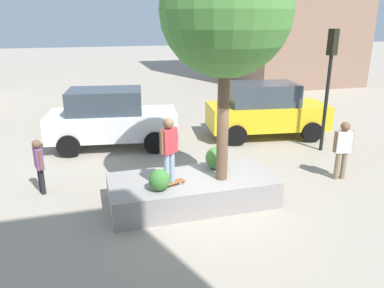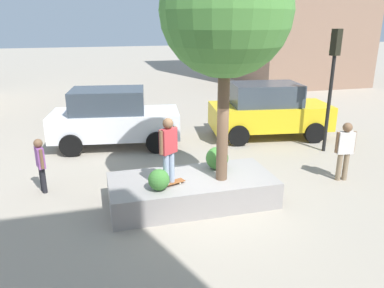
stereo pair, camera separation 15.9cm
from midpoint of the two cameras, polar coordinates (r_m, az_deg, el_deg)
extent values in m
plane|color=#9E9384|center=(9.70, 2.75, -9.06)|extent=(120.00, 120.00, 0.00)
cube|color=gray|center=(9.63, -0.48, -7.01)|extent=(4.14, 1.89, 0.68)
cylinder|color=brown|center=(8.96, 4.22, 4.10)|extent=(0.28, 0.28, 3.18)
sphere|color=#4C8C3D|center=(8.68, 4.61, 19.62)|extent=(2.94, 2.94, 2.94)
sphere|color=#3D7A33|center=(9.97, 3.32, -2.14)|extent=(0.60, 0.60, 0.60)
sphere|color=#3D7A33|center=(8.78, -5.51, -5.48)|extent=(0.51, 0.51, 0.51)
cube|color=brown|center=(9.05, -3.95, -5.99)|extent=(0.82, 0.46, 0.02)
sphere|color=beige|center=(8.88, -5.08, -6.77)|extent=(0.06, 0.06, 0.06)
sphere|color=beige|center=(9.01, -5.62, -6.39)|extent=(0.06, 0.06, 0.06)
sphere|color=beige|center=(9.12, -2.29, -6.00)|extent=(0.06, 0.06, 0.06)
sphere|color=beige|center=(9.25, -2.85, -5.65)|extent=(0.06, 0.06, 0.06)
cylinder|color=#8C9EB7|center=(8.96, -3.60, -3.55)|extent=(0.14, 0.14, 0.76)
cylinder|color=#8C9EB7|center=(8.84, -4.41, -3.88)|extent=(0.14, 0.14, 0.76)
cube|color=#B23338|center=(8.66, -4.10, 0.43)|extent=(0.46, 0.39, 0.59)
cylinder|color=brown|center=(8.81, -3.09, 0.88)|extent=(0.09, 0.09, 0.56)
cylinder|color=brown|center=(8.51, -5.16, 0.18)|extent=(0.09, 0.09, 0.56)
sphere|color=brown|center=(8.54, -4.17, 3.12)|extent=(0.25, 0.25, 0.25)
cube|color=white|center=(13.99, -12.21, 2.97)|extent=(4.81, 2.57, 0.91)
cube|color=#38424C|center=(13.81, -13.40, 6.40)|extent=(2.78, 2.05, 0.82)
cylinder|color=black|center=(14.99, -6.26, 2.50)|extent=(0.80, 0.34, 0.78)
cylinder|color=black|center=(13.15, -6.00, 0.22)|extent=(0.80, 0.34, 0.78)
cylinder|color=black|center=(15.21, -17.35, 1.99)|extent=(0.80, 0.34, 0.78)
cylinder|color=black|center=(13.41, -18.60, -0.31)|extent=(0.80, 0.34, 0.78)
cube|color=gold|center=(15.16, 11.00, 4.27)|extent=(4.84, 2.56, 0.92)
cube|color=#38424C|center=(14.90, 10.36, 7.52)|extent=(2.80, 2.05, 0.83)
cylinder|color=black|center=(16.67, 14.65, 3.65)|extent=(0.81, 0.34, 0.78)
cylinder|color=black|center=(14.97, 17.43, 1.74)|extent=(0.81, 0.34, 0.78)
cylinder|color=black|center=(15.78, 4.68, 3.37)|extent=(0.81, 0.34, 0.78)
cylinder|color=black|center=(13.97, 6.42, 1.32)|extent=(0.81, 0.34, 0.78)
cylinder|color=black|center=(13.83, 19.36, 5.68)|extent=(0.12, 0.12, 3.34)
cube|color=black|center=(13.56, 20.32, 14.34)|extent=(0.34, 0.32, 0.85)
sphere|color=red|center=(13.64, 19.91, 15.43)|extent=(0.14, 0.14, 0.14)
sphere|color=gold|center=(13.65, 19.78, 14.26)|extent=(0.14, 0.14, 0.14)
sphere|color=green|center=(13.67, 19.65, 13.10)|extent=(0.14, 0.14, 0.14)
cylinder|color=#847056|center=(11.73, 20.84, -3.12)|extent=(0.15, 0.15, 0.82)
cylinder|color=#847056|center=(11.82, 21.69, -3.06)|extent=(0.15, 0.15, 0.82)
cube|color=silver|center=(11.54, 21.68, 0.30)|extent=(0.49, 0.27, 0.64)
cylinder|color=brown|center=(11.42, 20.61, 0.35)|extent=(0.10, 0.10, 0.61)
cylinder|color=brown|center=(11.65, 22.75, 0.43)|extent=(0.10, 0.10, 0.61)
sphere|color=brown|center=(11.42, 21.95, 2.47)|extent=(0.27, 0.27, 0.27)
cylinder|color=black|center=(10.85, -22.21, -5.32)|extent=(0.13, 0.13, 0.72)
cylinder|color=black|center=(11.01, -22.41, -5.01)|extent=(0.13, 0.13, 0.72)
cube|color=#8C4C99|center=(10.71, -22.72, -2.03)|extent=(0.29, 0.44, 0.56)
cylinder|color=brown|center=(10.51, -22.48, -2.29)|extent=(0.09, 0.09, 0.53)
cylinder|color=brown|center=(10.90, -22.97, -1.62)|extent=(0.09, 0.09, 0.53)
sphere|color=brown|center=(10.59, -22.98, -0.01)|extent=(0.23, 0.23, 0.23)
camera|label=1|loc=(0.08, -90.50, -0.17)|focal=35.06mm
camera|label=2|loc=(0.08, 89.50, 0.17)|focal=35.06mm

